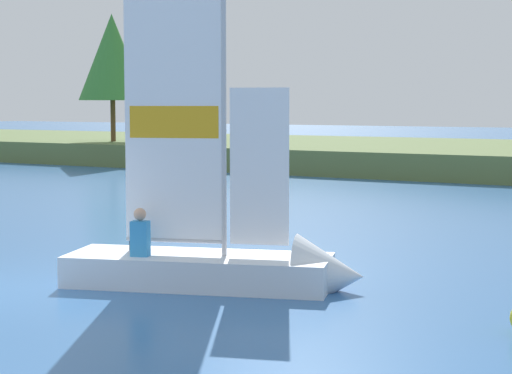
{
  "coord_description": "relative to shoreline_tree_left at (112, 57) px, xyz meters",
  "views": [
    {
      "loc": [
        10.51,
        -9.51,
        2.92
      ],
      "look_at": [
        1.31,
        6.3,
        1.2
      ],
      "focal_mm": 62.5,
      "sensor_mm": 36.0,
      "label": 1
    }
  ],
  "objects": [
    {
      "name": "shore_bank",
      "position": [
        17.96,
        4.73,
        -4.68
      ],
      "size": [
        80.0,
        15.34,
        1.04
      ],
      "primitive_type": "cube",
      "color": "#5B703D",
      "rests_on": "ground"
    },
    {
      "name": "shoreline_tree_left",
      "position": [
        0.0,
        0.0,
        0.0
      ],
      "size": [
        3.35,
        3.35,
        6.29
      ],
      "color": "brown",
      "rests_on": "shore_bank"
    },
    {
      "name": "sailboat",
      "position": [
        21.24,
        -22.83,
        -4.78
      ],
      "size": [
        4.94,
        2.77,
        5.64
      ],
      "rotation": [
        0.0,
        0.0,
        0.32
      ],
      "color": "silver",
      "rests_on": "ground"
    }
  ]
}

